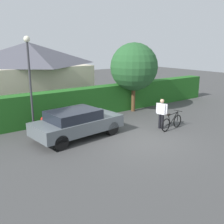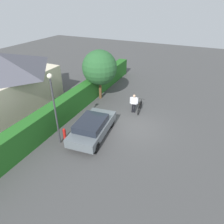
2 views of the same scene
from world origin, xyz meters
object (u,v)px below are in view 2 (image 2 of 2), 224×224
Objects in this scene: person_rider at (134,102)px; tree_kerbside at (100,68)px; parked_car_near at (92,127)px; bicycle at (140,107)px; street_lamp at (54,102)px; fire_hydrant at (64,134)px.

person_rider is 0.36× the size of tree_kerbside.
parked_car_near is 6.14m from tree_kerbside.
bicycle is at bearing -102.43° from tree_kerbside.
street_lamp is 6.84m from tree_kerbside.
bicycle is 6.38m from fire_hydrant.
parked_car_near is 0.94× the size of street_lamp.
tree_kerbside is 6.85m from fire_hydrant.
parked_car_near is 3.05m from street_lamp.
tree_kerbside is (0.88, 4.01, 2.46)m from bicycle.
street_lamp is at bearing 150.72° from bicycle.
bicycle is 0.37× the size of street_lamp.
tree_kerbside is at bearing 6.63° from fire_hydrant.
parked_car_near is at bearing 158.06° from bicycle.
person_rider reaches higher than parked_car_near.
fire_hydrant is at bearing 150.97° from person_rider.
person_rider is at bearing -27.50° from street_lamp.
street_lamp is at bearing 173.46° from fire_hydrant.
tree_kerbside reaches higher than parked_car_near.
parked_car_near is 1.84m from fire_hydrant.
fire_hydrant is (-6.37, -0.74, -2.42)m from tree_kerbside.
fire_hydrant is at bearing -6.54° from street_lamp.
street_lamp is (-5.59, 2.91, 2.02)m from person_rider.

